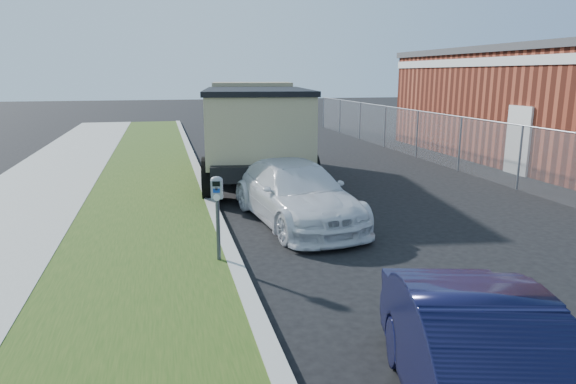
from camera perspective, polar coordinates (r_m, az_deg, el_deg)
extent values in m
plane|color=black|center=(9.52, 9.73, -6.74)|extent=(120.00, 120.00, 0.00)
cube|color=gray|center=(10.71, -7.55, -4.01)|extent=(0.25, 50.00, 0.15)
cube|color=#234011|center=(10.67, -16.14, -4.53)|extent=(3.00, 50.00, 0.13)
plane|color=slate|center=(18.15, 18.56, 5.07)|extent=(0.00, 30.00, 30.00)
cylinder|color=gray|center=(18.06, 18.77, 7.90)|extent=(0.04, 30.00, 0.04)
cylinder|color=gray|center=(15.72, 24.35, 3.47)|extent=(0.06, 0.06, 1.80)
cylinder|color=gray|center=(18.15, 18.56, 5.07)|extent=(0.06, 0.06, 1.80)
cylinder|color=gray|center=(20.72, 14.16, 6.25)|extent=(0.06, 0.06, 1.80)
cylinder|color=gray|center=(23.40, 10.73, 7.14)|extent=(0.06, 0.06, 1.80)
cylinder|color=gray|center=(26.15, 8.01, 7.83)|extent=(0.06, 0.06, 1.80)
cylinder|color=gray|center=(28.95, 5.80, 8.38)|extent=(0.06, 0.06, 1.80)
cylinder|color=gray|center=(31.78, 3.97, 8.81)|extent=(0.06, 0.06, 1.80)
cube|color=silver|center=(19.66, 21.32, 13.33)|extent=(0.06, 14.00, 0.30)
cube|color=silver|center=(18.14, 24.19, 5.25)|extent=(0.08, 1.10, 2.20)
cylinder|color=#3F4247|center=(8.63, -7.77, -4.19)|extent=(0.08, 0.08, 1.03)
cube|color=gray|center=(8.45, -7.91, 0.31)|extent=(0.21, 0.16, 0.31)
ellipsoid|color=gray|center=(8.42, -7.94, 1.34)|extent=(0.22, 0.17, 0.12)
cube|color=black|center=(8.36, -7.99, 0.90)|extent=(0.12, 0.04, 0.08)
cube|color=#0D3495|center=(8.39, -7.96, 0.14)|extent=(0.11, 0.03, 0.07)
cylinder|color=silver|center=(8.42, -7.93, -0.61)|extent=(0.11, 0.03, 0.11)
cube|color=#3F4247|center=(8.38, -7.97, 0.35)|extent=(0.04, 0.02, 0.05)
imported|color=silver|center=(11.20, 0.90, -0.06)|extent=(2.41, 4.72, 1.31)
imported|color=black|center=(5.08, 21.38, -18.28)|extent=(2.19, 3.94, 1.23)
cube|color=black|center=(15.83, -3.59, 4.38)|extent=(3.45, 7.56, 0.40)
cube|color=#92845E|center=(18.33, -4.02, 8.50)|extent=(2.93, 2.39, 2.28)
cube|color=black|center=(18.30, -4.04, 9.93)|extent=(2.96, 2.42, 0.68)
cube|color=#92845E|center=(14.81, -3.48, 7.46)|extent=(3.35, 5.10, 1.82)
cube|color=black|center=(14.75, -3.53, 11.12)|extent=(3.47, 5.23, 0.14)
cube|color=black|center=(19.51, -4.09, 5.74)|extent=(2.73, 0.53, 0.34)
cylinder|color=black|center=(18.34, -8.05, 4.65)|extent=(0.51, 1.18, 1.14)
cylinder|color=black|center=(18.44, 0.14, 4.82)|extent=(0.51, 1.18, 1.14)
cylinder|color=black|center=(15.31, -8.39, 3.00)|extent=(0.51, 1.18, 1.14)
cylinder|color=black|center=(15.42, 1.39, 3.22)|extent=(0.51, 1.18, 1.14)
cylinder|color=black|center=(13.29, -8.70, 1.49)|extent=(0.51, 1.18, 1.14)
cylinder|color=black|center=(13.43, 2.54, 1.74)|extent=(0.51, 1.18, 1.14)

